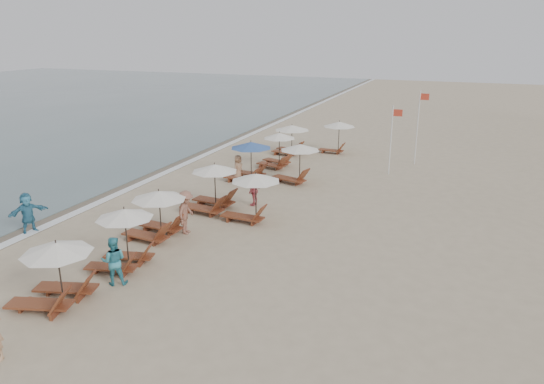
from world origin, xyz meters
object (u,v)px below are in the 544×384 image
at_px(beachgoer_far_a, 254,190).
at_px(lounger_station_4, 247,161).
at_px(lounger_station_3, 210,190).
at_px(inland_station_1, 295,160).
at_px(lounger_station_6, 289,138).
at_px(inland_station_2, 336,132).
at_px(beachgoer_far_b, 238,168).
at_px(lounger_station_2, 155,214).
at_px(waterline_walker, 28,213).
at_px(inland_station_0, 250,193).
at_px(lounger_station_1, 122,239).
at_px(beachgoer_mid_b, 186,212).
at_px(flag_pole_near, 392,137).
at_px(beachgoer_mid_a, 114,261).
at_px(lounger_station_5, 276,151).
at_px(lounger_station_0, 54,275).

bearing_deg(beachgoer_far_a, lounger_station_4, -144.19).
distance_m(lounger_station_3, inland_station_1, 6.32).
bearing_deg(lounger_station_6, inland_station_2, 27.03).
bearing_deg(lounger_station_6, beachgoer_far_b, -93.80).
bearing_deg(beachgoer_far_b, lounger_station_2, -171.15).
bearing_deg(waterline_walker, inland_station_0, -35.53).
xyz_separation_m(lounger_station_1, beachgoer_mid_b, (0.40, 3.78, -0.18)).
height_order(inland_station_1, flag_pole_near, flag_pole_near).
distance_m(lounger_station_6, beachgoer_mid_a, 20.36).
bearing_deg(lounger_station_1, waterline_walker, 166.48).
distance_m(inland_station_2, beachgoer_far_a, 12.59).
height_order(inland_station_0, beachgoer_far_b, inland_station_0).
bearing_deg(inland_station_2, lounger_station_5, -116.51).
distance_m(lounger_station_6, inland_station_0, 13.46).
bearing_deg(beachgoer_far_b, lounger_station_0, -171.42).
bearing_deg(lounger_station_4, inland_station_2, 70.79).
xyz_separation_m(lounger_station_0, lounger_station_2, (-0.19, 5.83, -0.00)).
xyz_separation_m(lounger_station_4, inland_station_1, (2.70, 0.49, 0.19)).
height_order(lounger_station_0, lounger_station_3, lounger_station_3).
relative_size(lounger_station_2, beachgoer_mid_b, 1.40).
relative_size(lounger_station_6, inland_station_0, 0.97).
xyz_separation_m(beachgoer_far_a, flag_pole_near, (5.29, 8.26, 1.53)).
xyz_separation_m(lounger_station_1, flag_pole_near, (6.95, 16.44, 1.18)).
distance_m(lounger_station_0, lounger_station_2, 5.83).
bearing_deg(beachgoer_mid_b, lounger_station_2, 123.48).
bearing_deg(flag_pole_near, lounger_station_5, -172.96).
height_order(waterline_walker, flag_pole_near, flag_pole_near).
xyz_separation_m(inland_station_1, beachgoer_mid_b, (-1.82, -8.85, -0.39)).
xyz_separation_m(inland_station_2, beachgoer_far_b, (-3.45, -8.90, -0.72)).
bearing_deg(beachgoer_far_a, beachgoer_far_b, -137.11).
xyz_separation_m(beachgoer_mid_b, waterline_walker, (-6.35, -2.35, -0.07)).
height_order(lounger_station_4, beachgoer_far_b, lounger_station_4).
height_order(lounger_station_6, beachgoer_mid_a, lounger_station_6).
bearing_deg(beachgoer_mid_a, lounger_station_6, -116.46).
xyz_separation_m(lounger_station_3, beachgoer_mid_b, (0.43, -2.95, -0.10)).
distance_m(lounger_station_1, inland_station_0, 6.50).
bearing_deg(lounger_station_4, lounger_station_6, 89.69).
height_order(beachgoer_far_b, flag_pole_near, flag_pole_near).
height_order(lounger_station_5, flag_pole_near, flag_pole_near).
bearing_deg(lounger_station_6, waterline_walker, -107.19).
bearing_deg(beachgoer_mid_a, beachgoer_far_b, -112.80).
relative_size(beachgoer_far_a, flag_pole_near, 0.37).
relative_size(lounger_station_4, beachgoer_far_a, 1.73).
height_order(inland_station_2, flag_pole_near, flag_pole_near).
bearing_deg(beachgoer_mid_a, beachgoer_mid_b, -118.04).
xyz_separation_m(lounger_station_3, waterline_walker, (-5.92, -5.30, -0.17)).
xyz_separation_m(lounger_station_1, waterline_walker, (-5.95, 1.43, -0.24)).
xyz_separation_m(beachgoer_far_a, waterline_walker, (-7.60, -6.76, 0.11)).
bearing_deg(lounger_station_6, lounger_station_1, -88.68).
distance_m(lounger_station_2, lounger_station_4, 9.23).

